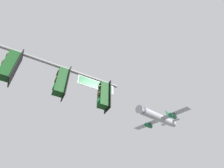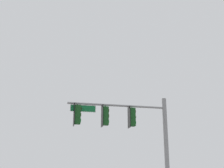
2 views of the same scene
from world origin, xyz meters
The scene contains 1 object.
signal_pole_near centered at (-5.22, -6.87, 4.49)m, with size 6.16×0.68×6.67m.
Camera 2 is at (-0.50, 11.15, 1.87)m, focal length 50.00 mm.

